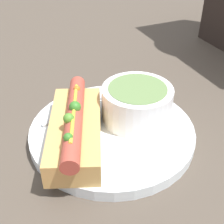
{
  "coord_description": "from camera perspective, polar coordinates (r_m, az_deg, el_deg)",
  "views": [
    {
      "loc": [
        0.34,
        -0.15,
        0.31
      ],
      "look_at": [
        0.0,
        0.0,
        0.05
      ],
      "focal_mm": 50.0,
      "sensor_mm": 36.0,
      "label": 1
    }
  ],
  "objects": [
    {
      "name": "ground_plane",
      "position": [
        0.48,
        0.0,
        -4.49
      ],
      "size": [
        4.0,
        4.0,
        0.0
      ],
      "primitive_type": "plane",
      "color": "#4C4238"
    },
    {
      "name": "dinner_plate",
      "position": [
        0.48,
        0.0,
        -3.69
      ],
      "size": [
        0.25,
        0.25,
        0.02
      ],
      "color": "white",
      "rests_on": "ground_plane"
    },
    {
      "name": "hot_dog",
      "position": [
        0.44,
        -6.73,
        -2.99
      ],
      "size": [
        0.19,
        0.13,
        0.06
      ],
      "rotation": [
        0.0,
        0.0,
        -0.38
      ],
      "color": "tan",
      "rests_on": "dinner_plate"
    },
    {
      "name": "soup_bowl",
      "position": [
        0.47,
        4.58,
        1.82
      ],
      "size": [
        0.11,
        0.11,
        0.06
      ],
      "color": "white",
      "rests_on": "dinner_plate"
    },
    {
      "name": "spoon",
      "position": [
        0.54,
        -1.77,
        2.91
      ],
      "size": [
        0.07,
        0.16,
        0.01
      ],
      "rotation": [
        0.0,
        0.0,
        1.89
      ],
      "color": "#B7B7BC",
      "rests_on": "dinner_plate"
    }
  ]
}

